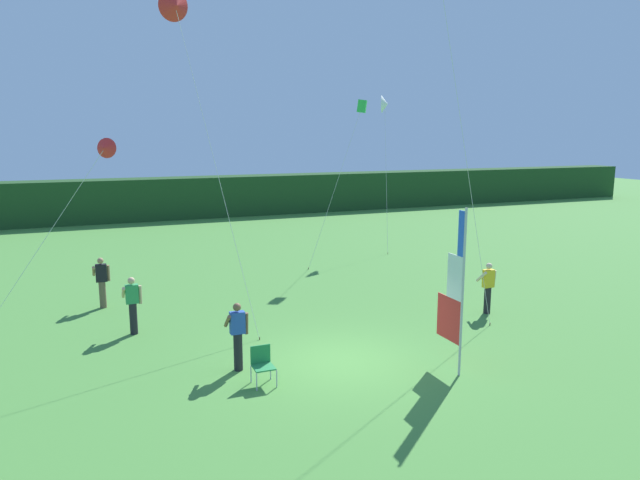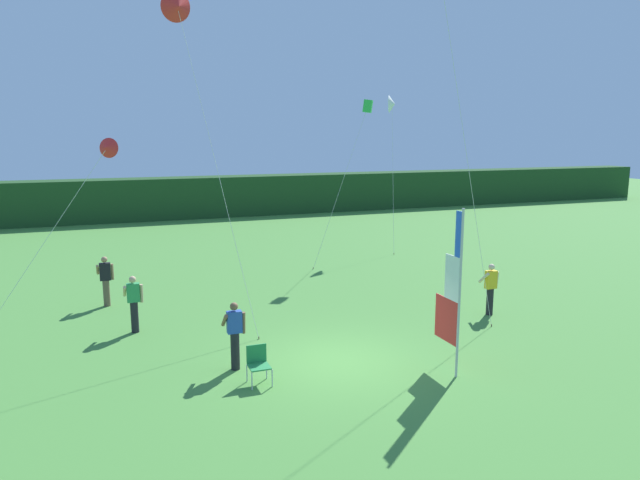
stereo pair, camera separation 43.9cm
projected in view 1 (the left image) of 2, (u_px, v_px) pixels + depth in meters
The scene contains 12 objects.
ground_plane at pixel (342, 361), 14.92m from camera, with size 120.00×120.00×0.00m, color #478438.
distant_treeline at pixel (175, 198), 40.09m from camera, with size 80.00×2.40×2.80m, color #1E421E.
banner_flag at pixel (455, 294), 13.98m from camera, with size 0.06×1.03×4.09m.
person_near_banner at pixel (238, 335), 14.21m from camera, with size 0.55×0.48×1.72m.
person_mid_field at pixel (102, 281), 19.38m from camera, with size 0.55×0.48×1.72m.
person_far_left at pixel (133, 304), 16.81m from camera, with size 0.55×0.48×1.70m.
person_far_right at pixel (488, 287), 18.77m from camera, with size 0.55×0.48×1.68m.
folding_chair at pixel (262, 362), 13.52m from camera, with size 0.51×0.51×0.89m.
kite_red_delta_0 at pixel (175, 6), 17.12m from camera, with size 1.98×3.51×9.98m.
kite_red_delta_1 at pixel (104, 149), 16.43m from camera, with size 4.10×1.21×5.68m.
kite_green_box_2 at pixel (362, 108), 25.62m from camera, with size 3.17×1.08×7.27m.
kite_white_delta_3 at pixel (385, 104), 29.73m from camera, with size 1.50×3.12×7.72m.
Camera 1 is at (-5.87, -12.85, 5.77)m, focal length 32.55 mm.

